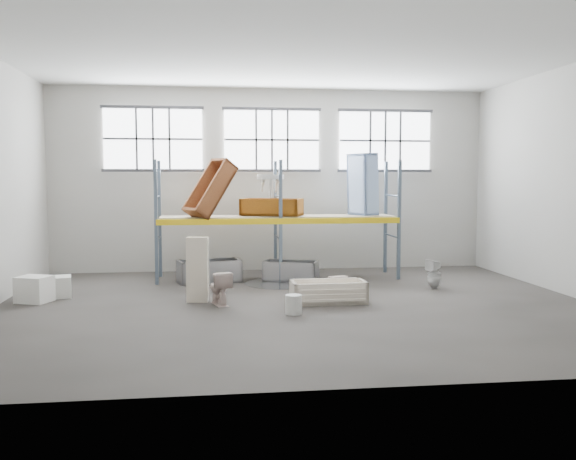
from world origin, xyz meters
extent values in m
cube|color=#4B4541|center=(0.00, 0.00, -0.05)|extent=(12.00, 10.00, 0.10)
cube|color=silver|center=(0.00, 0.00, 5.05)|extent=(12.00, 10.00, 0.10)
cube|color=#AAA79E|center=(0.00, 5.05, 2.50)|extent=(12.00, 0.10, 5.00)
cube|color=#A7A49A|center=(0.00, -5.05, 2.50)|extent=(12.00, 0.10, 5.00)
cube|color=white|center=(-3.20, 4.94, 3.60)|extent=(2.60, 0.04, 1.60)
cube|color=white|center=(0.00, 4.94, 3.60)|extent=(2.60, 0.04, 1.60)
cube|color=white|center=(3.20, 4.94, 3.60)|extent=(2.60, 0.04, 1.60)
cube|color=slate|center=(-3.00, 2.90, 1.50)|extent=(0.08, 0.08, 3.00)
cube|color=slate|center=(-3.00, 4.10, 1.50)|extent=(0.08, 0.08, 3.00)
cube|color=slate|center=(0.00, 2.90, 1.50)|extent=(0.08, 0.08, 3.00)
cube|color=slate|center=(0.00, 4.10, 1.50)|extent=(0.08, 0.08, 3.00)
cube|color=slate|center=(3.00, 2.90, 1.50)|extent=(0.08, 0.08, 3.00)
cube|color=slate|center=(3.00, 4.10, 1.50)|extent=(0.08, 0.08, 3.00)
cube|color=yellow|center=(0.00, 2.90, 1.50)|extent=(6.00, 0.10, 0.14)
cube|color=yellow|center=(0.00, 4.10, 1.50)|extent=(6.00, 0.10, 0.14)
cube|color=gray|center=(0.00, 3.50, 1.58)|extent=(5.90, 1.10, 0.03)
cylinder|color=black|center=(0.00, 2.70, 0.00)|extent=(1.80, 1.80, 0.00)
cube|color=beige|center=(0.98, 0.71, 0.28)|extent=(0.42, 0.30, 0.36)
imported|color=#F1DECB|center=(0.50, 0.51, 0.16)|extent=(0.61, 0.61, 0.16)
imported|color=beige|center=(-1.56, 0.29, 0.34)|extent=(0.56, 0.76, 0.69)
cube|color=beige|center=(-1.99, 0.68, 0.67)|extent=(0.47, 0.34, 1.34)
imported|color=silver|center=(3.42, 1.50, 0.34)|extent=(0.41, 0.41, 0.69)
imported|color=silver|center=(-0.21, 3.22, 2.09)|extent=(0.71, 0.58, 0.59)
cylinder|color=beige|center=(-0.19, -0.77, 0.18)|extent=(0.35, 0.35, 0.36)
cube|color=white|center=(-5.34, 1.06, 0.27)|extent=(0.78, 0.73, 0.54)
cube|color=silver|center=(-4.98, 1.55, 0.22)|extent=(0.63, 0.63, 0.45)
camera|label=1|loc=(-1.79, -12.21, 2.55)|focal=38.87mm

